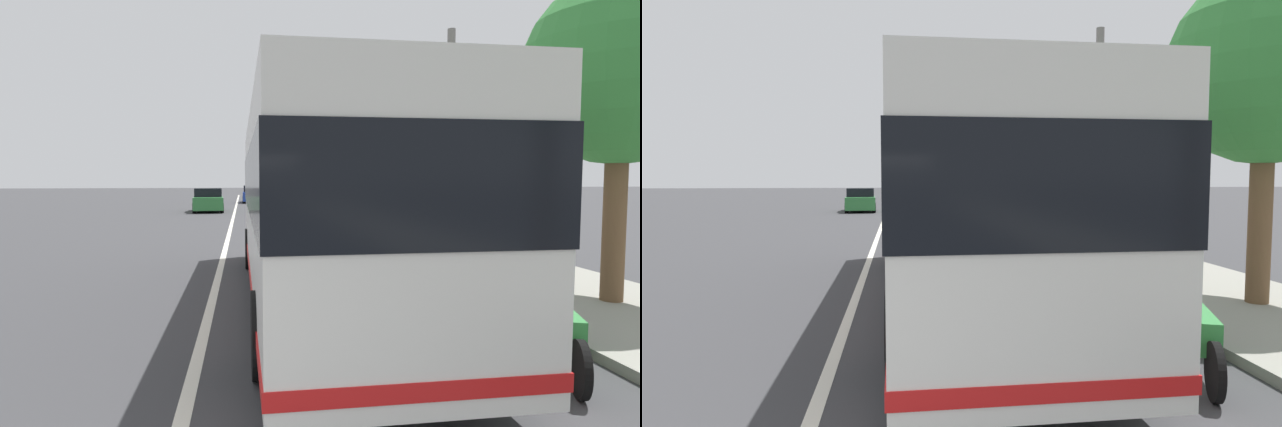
{
  "view_description": "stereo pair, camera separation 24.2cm",
  "coord_description": "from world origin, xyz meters",
  "views": [
    {
      "loc": [
        -0.92,
        -0.59,
        2.28
      ],
      "look_at": [
        8.25,
        -1.96,
        1.62
      ],
      "focal_mm": 28.86,
      "sensor_mm": 36.0,
      "label": 1
    },
    {
      "loc": [
        -0.96,
        -0.83,
        2.28
      ],
      "look_at": [
        8.25,
        -1.96,
        1.62
      ],
      "focal_mm": 28.86,
      "sensor_mm": 36.0,
      "label": 2
    }
  ],
  "objects": [
    {
      "name": "utility_pole",
      "position": [
        14.66,
        -7.07,
        3.45
      ],
      "size": [
        0.25,
        0.25,
        6.89
      ],
      "primitive_type": "cylinder",
      "color": "slate",
      "rests_on": "ground"
    },
    {
      "name": "roadside_tree_mid_block",
      "position": [
        7.03,
        -6.9,
        4.06
      ],
      "size": [
        3.21,
        3.21,
        5.7
      ],
      "color": "brown",
      "rests_on": "ground"
    },
    {
      "name": "motorcycle_nearest_curb",
      "position": [
        7.06,
        -4.35,
        0.47
      ],
      "size": [
        2.15,
        1.0,
        1.25
      ],
      "rotation": [
        0.0,
        0.0,
        0.41
      ],
      "color": "black",
      "rests_on": "ground"
    },
    {
      "name": "coach_bus",
      "position": [
        8.36,
        -1.95,
        1.85
      ],
      "size": [
        11.13,
        2.66,
        3.29
      ],
      "rotation": [
        0.0,
        0.0,
        0.01
      ],
      "color": "silver",
      "rests_on": "ground"
    },
    {
      "name": "sidewalk_curb",
      "position": [
        10.0,
        -6.67,
        0.07
      ],
      "size": [
        110.0,
        3.6,
        0.14
      ],
      "primitive_type": "cube",
      "color": "gray",
      "rests_on": "ground"
    },
    {
      "name": "lane_divider_line",
      "position": [
        10.0,
        0.0,
        0.0
      ],
      "size": [
        110.0,
        0.16,
        0.01
      ],
      "primitive_type": "cube",
      "color": "silver",
      "rests_on": "ground"
    },
    {
      "name": "motorcycle_by_tree",
      "position": [
        4.54,
        -4.28,
        0.47
      ],
      "size": [
        2.11,
        0.84,
        1.26
      ],
      "rotation": [
        0.0,
        0.0,
        -0.35
      ],
      "color": "black",
      "rests_on": "ground"
    },
    {
      "name": "car_oncoming",
      "position": [
        45.53,
        -1.47,
        0.72
      ],
      "size": [
        4.57,
        1.94,
        1.54
      ],
      "rotation": [
        0.0,
        0.0,
        -0.01
      ],
      "color": "navy",
      "rests_on": "ground"
    },
    {
      "name": "car_behind_bus",
      "position": [
        33.63,
        1.72,
        0.74
      ],
      "size": [
        4.16,
        2.15,
        1.55
      ],
      "rotation": [
        0.0,
        0.0,
        3.2
      ],
      "color": "#2D7238",
      "rests_on": "ground"
    }
  ]
}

